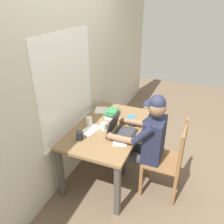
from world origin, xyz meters
TOP-DOWN VIEW (x-y plane):
  - ground_plane at (0.00, 0.00)m, footprint 8.00×8.00m
  - back_wall at (-0.00, 0.48)m, footprint 6.00×0.08m
  - desk at (0.00, 0.00)m, footprint 1.29×0.79m
  - seated_person at (-0.06, -0.47)m, footprint 0.50×0.60m
  - wooden_chair at (-0.06, -0.75)m, footprint 0.42×0.42m
  - laptop at (-0.11, -0.19)m, footprint 0.33×0.28m
  - computer_mouse at (0.13, -0.26)m, footprint 0.06×0.10m
  - coffee_mug_white at (-0.05, 0.24)m, footprint 0.12×0.08m
  - coffee_mug_dark at (-0.38, 0.19)m, footprint 0.11×0.07m
  - coffee_mug_spare at (-0.08, 0.03)m, footprint 0.12×0.08m
  - book_stack_main at (0.24, 0.06)m, footprint 0.20×0.16m
  - paper_pile_near_laptop at (0.36, 0.27)m, footprint 0.25×0.22m
  - paper_pile_back_corner at (-0.15, 0.17)m, footprint 0.28×0.20m
  - paper_pile_side at (-0.23, -0.23)m, footprint 0.26×0.21m
  - landscape_photo_print at (0.35, -0.18)m, footprint 0.15×0.12m

SIDE VIEW (x-z plane):
  - ground_plane at x=0.00m, z-range 0.00..0.00m
  - wooden_chair at x=-0.06m, z-range -0.01..0.92m
  - desk at x=0.00m, z-range 0.26..0.96m
  - seated_person at x=-0.06m, z-range 0.06..1.29m
  - landscape_photo_print at x=0.35m, z-range 0.70..0.70m
  - paper_pile_back_corner at x=-0.15m, z-range 0.70..0.70m
  - paper_pile_side at x=-0.23m, z-range 0.70..0.70m
  - paper_pile_near_laptop at x=0.36m, z-range 0.70..0.71m
  - computer_mouse at x=0.13m, z-range 0.70..0.73m
  - coffee_mug_spare at x=-0.08m, z-range 0.70..0.79m
  - coffee_mug_dark at x=-0.38m, z-range 0.70..0.80m
  - coffee_mug_white at x=-0.05m, z-range 0.70..0.80m
  - book_stack_main at x=0.24m, z-range 0.70..0.80m
  - laptop at x=-0.11m, z-range 0.64..0.87m
  - back_wall at x=0.00m, z-range 0.00..2.60m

